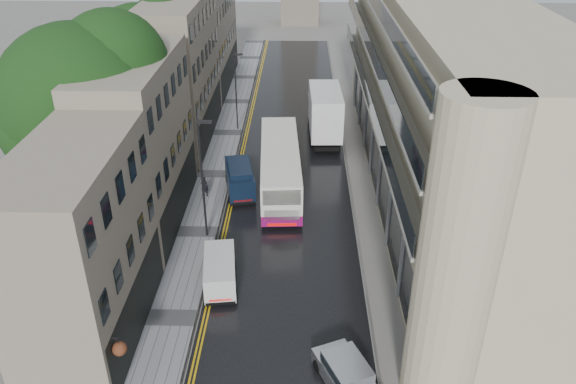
# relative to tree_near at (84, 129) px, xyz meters

# --- Properties ---
(road) EXTENTS (9.00, 85.00, 0.02)m
(road) POSITION_rel_tree_near_xyz_m (12.50, 7.50, -6.94)
(road) COLOR black
(road) RESTS_ON ground
(left_sidewalk) EXTENTS (2.70, 85.00, 0.12)m
(left_sidewalk) POSITION_rel_tree_near_xyz_m (6.65, 7.50, -6.89)
(left_sidewalk) COLOR gray
(left_sidewalk) RESTS_ON ground
(right_sidewalk) EXTENTS (1.80, 85.00, 0.12)m
(right_sidewalk) POSITION_rel_tree_near_xyz_m (17.90, 7.50, -6.89)
(right_sidewalk) COLOR slate
(right_sidewalk) RESTS_ON ground
(old_shop_row) EXTENTS (4.50, 56.00, 12.00)m
(old_shop_row) POSITION_rel_tree_near_xyz_m (3.05, 10.00, -0.95)
(old_shop_row) COLOR gray
(old_shop_row) RESTS_ON ground
(modern_block) EXTENTS (8.00, 40.00, 14.00)m
(modern_block) POSITION_rel_tree_near_xyz_m (22.80, 6.00, 0.05)
(modern_block) COLOR tan
(modern_block) RESTS_ON ground
(tree_near) EXTENTS (10.56, 10.56, 13.89)m
(tree_near) POSITION_rel_tree_near_xyz_m (0.00, 0.00, 0.00)
(tree_near) COLOR black
(tree_near) RESTS_ON ground
(tree_far) EXTENTS (9.24, 9.24, 12.46)m
(tree_far) POSITION_rel_tree_near_xyz_m (0.30, 13.00, -0.72)
(tree_far) COLOR black
(tree_far) RESTS_ON ground
(cream_bus) EXTENTS (3.39, 12.18, 3.29)m
(cream_bus) POSITION_rel_tree_near_xyz_m (10.72, 2.15, -5.28)
(cream_bus) COLOR white
(cream_bus) RESTS_ON road
(white_lorry) EXTENTS (2.91, 8.86, 4.61)m
(white_lorry) POSITION_rel_tree_near_xyz_m (14.24, 13.17, -4.62)
(white_lorry) COLOR white
(white_lorry) RESTS_ON road
(white_van) EXTENTS (2.21, 4.19, 1.81)m
(white_van) POSITION_rel_tree_near_xyz_m (8.20, -7.65, -6.02)
(white_van) COLOR silver
(white_van) RESTS_ON road
(navy_van) EXTENTS (2.69, 4.88, 2.35)m
(navy_van) POSITION_rel_tree_near_xyz_m (8.32, 3.13, -5.75)
(navy_van) COLOR black
(navy_van) RESTS_ON road
(pedestrian) EXTENTS (0.61, 0.45, 1.53)m
(pedestrian) POSITION_rel_tree_near_xyz_m (6.36, 4.01, -6.06)
(pedestrian) COLOR black
(pedestrian) RESTS_ON left_sidewalk
(lamp_post_near) EXTENTS (0.89, 0.20, 7.93)m
(lamp_post_near) POSITION_rel_tree_near_xyz_m (7.27, -1.21, -2.86)
(lamp_post_near) COLOR black
(lamp_post_near) RESTS_ON left_sidewalk
(lamp_post_far) EXTENTS (0.80, 0.36, 6.96)m
(lamp_post_far) POSITION_rel_tree_near_xyz_m (7.45, 16.71, -3.34)
(lamp_post_far) COLOR #232326
(lamp_post_far) RESTS_ON left_sidewalk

